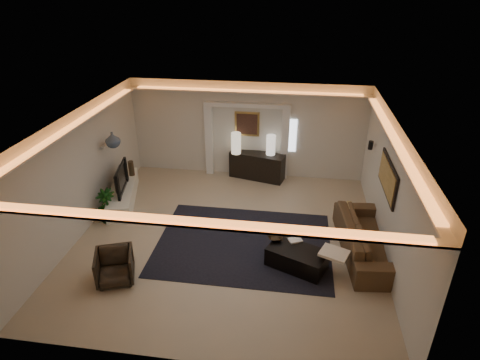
# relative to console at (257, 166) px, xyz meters

# --- Properties ---
(floor) EXTENTS (7.00, 7.00, 0.00)m
(floor) POSITION_rel_console_xyz_m (-0.35, -3.25, -0.40)
(floor) COLOR tan
(floor) RESTS_ON ground
(ceiling) EXTENTS (7.00, 7.00, 0.00)m
(ceiling) POSITION_rel_console_xyz_m (-0.35, -3.25, 2.50)
(ceiling) COLOR white
(ceiling) RESTS_ON ground
(wall_back) EXTENTS (7.00, 0.00, 7.00)m
(wall_back) POSITION_rel_console_xyz_m (-0.35, 0.25, 1.05)
(wall_back) COLOR beige
(wall_back) RESTS_ON ground
(wall_front) EXTENTS (7.00, 0.00, 7.00)m
(wall_front) POSITION_rel_console_xyz_m (-0.35, -6.75, 1.05)
(wall_front) COLOR beige
(wall_front) RESTS_ON ground
(wall_left) EXTENTS (0.00, 7.00, 7.00)m
(wall_left) POSITION_rel_console_xyz_m (-3.85, -3.25, 1.05)
(wall_left) COLOR beige
(wall_left) RESTS_ON ground
(wall_right) EXTENTS (0.00, 7.00, 7.00)m
(wall_right) POSITION_rel_console_xyz_m (3.15, -3.25, 1.05)
(wall_right) COLOR beige
(wall_right) RESTS_ON ground
(cove_soffit) EXTENTS (7.00, 7.00, 0.04)m
(cove_soffit) POSITION_rel_console_xyz_m (-0.35, -3.25, 2.22)
(cove_soffit) COLOR silver
(cove_soffit) RESTS_ON ceiling
(daylight_slit) EXTENTS (0.25, 0.03, 1.00)m
(daylight_slit) POSITION_rel_console_xyz_m (1.00, 0.23, 0.95)
(daylight_slit) COLOR white
(daylight_slit) RESTS_ON wall_back
(area_rug) EXTENTS (4.00, 3.00, 0.01)m
(area_rug) POSITION_rel_console_xyz_m (0.05, -3.45, -0.39)
(area_rug) COLOR black
(area_rug) RESTS_ON ground
(pilaster_left) EXTENTS (0.22, 0.20, 2.20)m
(pilaster_left) POSITION_rel_console_xyz_m (-1.50, 0.15, 0.70)
(pilaster_left) COLOR silver
(pilaster_left) RESTS_ON ground
(pilaster_right) EXTENTS (0.22, 0.20, 2.20)m
(pilaster_right) POSITION_rel_console_xyz_m (0.80, 0.15, 0.70)
(pilaster_right) COLOR silver
(pilaster_right) RESTS_ON ground
(alcove_header) EXTENTS (2.52, 0.20, 0.12)m
(alcove_header) POSITION_rel_console_xyz_m (-0.35, 0.15, 1.85)
(alcove_header) COLOR silver
(alcove_header) RESTS_ON wall_back
(painting_frame) EXTENTS (0.74, 0.04, 0.74)m
(painting_frame) POSITION_rel_console_xyz_m (-0.35, 0.22, 1.25)
(painting_frame) COLOR tan
(painting_frame) RESTS_ON wall_back
(painting_canvas) EXTENTS (0.62, 0.02, 0.62)m
(painting_canvas) POSITION_rel_console_xyz_m (-0.35, 0.19, 1.25)
(painting_canvas) COLOR #4C2D1E
(painting_canvas) RESTS_ON wall_back
(art_panel_frame) EXTENTS (0.04, 1.64, 0.74)m
(art_panel_frame) POSITION_rel_console_xyz_m (3.12, -2.95, 1.30)
(art_panel_frame) COLOR black
(art_panel_frame) RESTS_ON wall_right
(art_panel_gold) EXTENTS (0.02, 1.50, 0.62)m
(art_panel_gold) POSITION_rel_console_xyz_m (3.10, -2.95, 1.30)
(art_panel_gold) COLOR tan
(art_panel_gold) RESTS_ON wall_right
(wall_sconce) EXTENTS (0.12, 0.12, 0.22)m
(wall_sconce) POSITION_rel_console_xyz_m (3.03, -1.05, 1.28)
(wall_sconce) COLOR black
(wall_sconce) RESTS_ON wall_right
(wall_niche) EXTENTS (0.10, 0.55, 0.04)m
(wall_niche) POSITION_rel_console_xyz_m (-3.79, -1.85, 1.25)
(wall_niche) COLOR silver
(wall_niche) RESTS_ON wall_left
(console) EXTENTS (1.72, 0.90, 0.82)m
(console) POSITION_rel_console_xyz_m (0.00, 0.00, 0.00)
(console) COLOR black
(console) RESTS_ON ground
(lamp_left) EXTENTS (0.35, 0.35, 0.65)m
(lamp_left) POSITION_rel_console_xyz_m (-0.64, -0.06, 0.69)
(lamp_left) COLOR beige
(lamp_left) RESTS_ON console
(lamp_right) EXTENTS (0.34, 0.34, 0.60)m
(lamp_right) POSITION_rel_console_xyz_m (0.39, 0.00, 0.69)
(lamp_right) COLOR silver
(lamp_right) RESTS_ON console
(media_ledge) EXTENTS (1.23, 2.46, 0.45)m
(media_ledge) POSITION_rel_console_xyz_m (-3.50, -1.95, -0.18)
(media_ledge) COLOR white
(media_ledge) RESTS_ON ground
(tv) EXTENTS (1.23, 0.42, 0.70)m
(tv) POSITION_rel_console_xyz_m (-3.50, -2.15, 0.40)
(tv) COLOR black
(tv) RESTS_ON media_ledge
(figurine) EXTENTS (0.18, 0.18, 0.43)m
(figurine) POSITION_rel_console_xyz_m (-3.50, -1.23, 0.24)
(figurine) COLOR #3F3120
(figurine) RESTS_ON media_ledge
(ginger_jar) EXTENTS (0.50, 0.50, 0.39)m
(ginger_jar) POSITION_rel_console_xyz_m (-3.50, -2.08, 1.47)
(ginger_jar) COLOR #436273
(ginger_jar) RESTS_ON wall_niche
(plant) EXTENTS (0.50, 0.50, 0.86)m
(plant) POSITION_rel_console_xyz_m (-3.50, -2.94, 0.03)
(plant) COLOR #0D340C
(plant) RESTS_ON ground
(sofa) EXTENTS (2.71, 1.28, 0.77)m
(sofa) POSITION_rel_console_xyz_m (2.80, -3.39, -0.02)
(sofa) COLOR #381F12
(sofa) RESTS_ON ground
(throw_blanket) EXTENTS (0.68, 0.63, 0.06)m
(throw_blanket) POSITION_rel_console_xyz_m (2.02, -4.26, 0.15)
(throw_blanket) COLOR white
(throw_blanket) RESTS_ON sofa
(throw_pillow) EXTENTS (0.15, 0.39, 0.38)m
(throw_pillow) POSITION_rel_console_xyz_m (2.49, -2.57, 0.15)
(throw_pillow) COLOR tan
(throw_pillow) RESTS_ON sofa
(coffee_table) EXTENTS (1.39, 1.10, 0.46)m
(coffee_table) POSITION_rel_console_xyz_m (1.28, -4.10, -0.20)
(coffee_table) COLOR black
(coffee_table) RESTS_ON ground
(bowl) EXTENTS (0.39, 0.39, 0.08)m
(bowl) POSITION_rel_console_xyz_m (0.79, -3.77, 0.05)
(bowl) COLOR black
(bowl) RESTS_ON coffee_table
(magazine) EXTENTS (0.34, 0.30, 0.03)m
(magazine) POSITION_rel_console_xyz_m (1.23, -3.77, 0.02)
(magazine) COLOR white
(magazine) RESTS_ON coffee_table
(armchair) EXTENTS (0.94, 0.95, 0.68)m
(armchair) POSITION_rel_console_xyz_m (-2.37, -5.05, -0.06)
(armchair) COLOR #2D261A
(armchair) RESTS_ON ground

